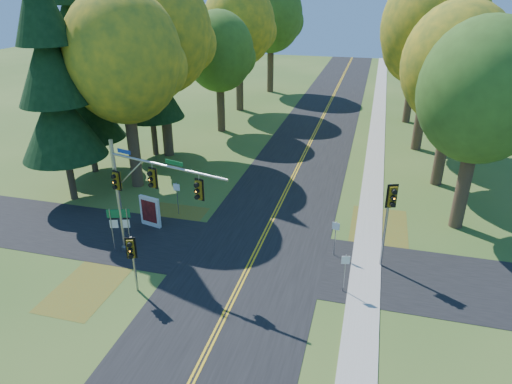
% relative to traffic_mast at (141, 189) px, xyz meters
% --- Properties ---
extents(ground, '(160.00, 160.00, 0.00)m').
position_rel_traffic_mast_xyz_m(ground, '(5.60, -0.13, -4.33)').
color(ground, '#2D501C').
rests_on(ground, ground).
extents(road_main, '(8.00, 160.00, 0.02)m').
position_rel_traffic_mast_xyz_m(road_main, '(5.60, -0.13, -4.32)').
color(road_main, black).
rests_on(road_main, ground).
extents(road_cross, '(60.00, 6.00, 0.02)m').
position_rel_traffic_mast_xyz_m(road_cross, '(5.60, 1.87, -4.32)').
color(road_cross, black).
rests_on(road_cross, ground).
extents(centerline_left, '(0.10, 160.00, 0.01)m').
position_rel_traffic_mast_xyz_m(centerline_left, '(5.50, -0.13, -4.31)').
color(centerline_left, gold).
rests_on(centerline_left, road_main).
extents(centerline_right, '(0.10, 160.00, 0.01)m').
position_rel_traffic_mast_xyz_m(centerline_right, '(5.70, -0.13, -4.31)').
color(centerline_right, gold).
rests_on(centerline_right, road_main).
extents(sidewalk_east, '(1.60, 160.00, 0.06)m').
position_rel_traffic_mast_xyz_m(sidewalk_east, '(11.80, -0.13, -4.30)').
color(sidewalk_east, '#9E998E').
rests_on(sidewalk_east, ground).
extents(leaf_patch_w_near, '(4.00, 6.00, 0.00)m').
position_rel_traffic_mast_xyz_m(leaf_patch_w_near, '(-0.90, 3.87, -4.32)').
color(leaf_patch_w_near, brown).
rests_on(leaf_patch_w_near, ground).
extents(leaf_patch_e, '(3.50, 8.00, 0.00)m').
position_rel_traffic_mast_xyz_m(leaf_patch_e, '(12.40, 5.87, -4.32)').
color(leaf_patch_e, brown).
rests_on(leaf_patch_e, ground).
extents(leaf_patch_w_far, '(3.00, 5.00, 0.00)m').
position_rel_traffic_mast_xyz_m(leaf_patch_w_far, '(-1.90, -3.13, -4.32)').
color(leaf_patch_w_far, brown).
rests_on(leaf_patch_w_far, ground).
extents(tree_w_a, '(8.00, 8.00, 14.15)m').
position_rel_traffic_mast_xyz_m(tree_w_a, '(-5.53, 9.25, 5.15)').
color(tree_w_a, '#38281C').
rests_on(tree_w_a, ground).
extents(tree_e_a, '(7.20, 7.20, 12.73)m').
position_rel_traffic_mast_xyz_m(tree_e_a, '(17.16, 8.64, 4.20)').
color(tree_e_a, '#38281C').
rests_on(tree_e_a, ground).
extents(tree_w_b, '(8.60, 8.60, 15.38)m').
position_rel_traffic_mast_xyz_m(tree_w_b, '(-6.12, 16.16, 6.04)').
color(tree_w_b, '#38281C').
rests_on(tree_w_b, ground).
extents(tree_e_b, '(7.60, 7.60, 13.33)m').
position_rel_traffic_mast_xyz_m(tree_e_b, '(16.57, 15.45, 4.57)').
color(tree_e_b, '#38281C').
rests_on(tree_e_b, ground).
extents(tree_w_c, '(6.80, 6.80, 11.91)m').
position_rel_traffic_mast_xyz_m(tree_w_c, '(-3.94, 24.34, 3.61)').
color(tree_w_c, '#38281C').
rests_on(tree_w_c, ground).
extents(tree_e_c, '(8.80, 8.80, 15.79)m').
position_rel_traffic_mast_xyz_m(tree_e_c, '(15.48, 23.56, 6.33)').
color(tree_e_c, '#38281C').
rests_on(tree_e_c, ground).
extents(tree_w_d, '(8.20, 8.20, 14.56)m').
position_rel_traffic_mast_xyz_m(tree_w_d, '(-4.53, 33.05, 5.45)').
color(tree_w_d, '#38281C').
rests_on(tree_w_d, ground).
extents(tree_e_d, '(7.00, 7.00, 12.32)m').
position_rel_traffic_mast_xyz_m(tree_e_d, '(14.86, 32.74, 3.91)').
color(tree_e_d, '#38281C').
rests_on(tree_e_d, ground).
extents(tree_w_e, '(8.40, 8.40, 14.97)m').
position_rel_traffic_mast_xyz_m(tree_w_e, '(-3.33, 43.96, 5.74)').
color(tree_w_e, '#38281C').
rests_on(tree_w_e, ground).
extents(tree_e_e, '(7.80, 7.80, 13.74)m').
position_rel_traffic_mast_xyz_m(tree_e_e, '(16.07, 43.45, 4.86)').
color(tree_e_e, '#38281C').
rests_on(tree_e_e, ground).
extents(pine_a, '(5.60, 5.60, 19.48)m').
position_rel_traffic_mast_xyz_m(pine_a, '(-8.90, 5.87, 4.85)').
color(pine_a, '#38281C').
rests_on(pine_a, ground).
extents(pine_b, '(5.60, 5.60, 17.31)m').
position_rel_traffic_mast_xyz_m(pine_b, '(-10.40, 10.87, 3.83)').
color(pine_b, '#38281C').
rests_on(pine_b, ground).
extents(pine_c, '(5.60, 5.60, 20.56)m').
position_rel_traffic_mast_xyz_m(pine_c, '(-7.40, 15.87, 5.36)').
color(pine_c, '#38281C').
rests_on(pine_c, ground).
extents(traffic_mast, '(7.21, 2.09, 6.73)m').
position_rel_traffic_mast_xyz_m(traffic_mast, '(0.00, 0.00, 0.00)').
color(traffic_mast, gray).
rests_on(traffic_mast, ground).
extents(east_signal_pole, '(0.55, 0.66, 4.98)m').
position_rel_traffic_mast_xyz_m(east_signal_pole, '(12.63, 2.55, -0.56)').
color(east_signal_pole, gray).
rests_on(east_signal_pole, ground).
extents(ped_signal_pole, '(0.49, 0.59, 3.21)m').
position_rel_traffic_mast_xyz_m(ped_signal_pole, '(0.80, -2.93, -1.95)').
color(ped_signal_pole, gray).
rests_on(ped_signal_pole, ground).
extents(route_sign_cluster, '(1.25, 0.43, 2.77)m').
position_rel_traffic_mast_xyz_m(route_sign_cluster, '(-1.85, 0.39, -2.38)').
color(route_sign_cluster, gray).
rests_on(route_sign_cluster, ground).
extents(info_kiosk, '(1.46, 0.53, 2.02)m').
position_rel_traffic_mast_xyz_m(info_kiosk, '(-1.68, 3.60, -3.33)').
color(info_kiosk, silver).
rests_on(info_kiosk, ground).
extents(reg_sign_e_north, '(0.41, 0.13, 2.19)m').
position_rel_traffic_mast_xyz_m(reg_sign_e_north, '(9.96, 3.10, -2.83)').
color(reg_sign_e_north, gray).
rests_on(reg_sign_e_north, ground).
extents(reg_sign_e_south, '(0.41, 0.12, 2.16)m').
position_rel_traffic_mast_xyz_m(reg_sign_e_south, '(10.77, -0.14, -2.85)').
color(reg_sign_e_south, gray).
rests_on(reg_sign_e_south, ground).
extents(reg_sign_w, '(0.44, 0.07, 2.30)m').
position_rel_traffic_mast_xyz_m(reg_sign_w, '(-0.65, 5.51, -2.76)').
color(reg_sign_w, gray).
rests_on(reg_sign_w, ground).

